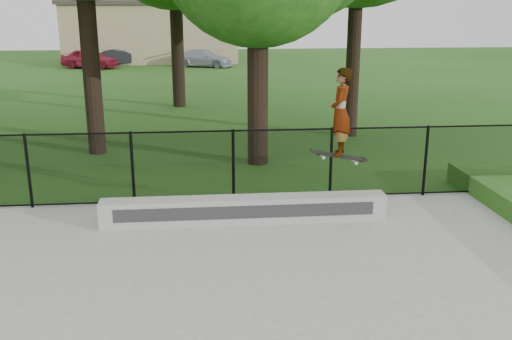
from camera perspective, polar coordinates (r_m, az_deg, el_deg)
The scene contains 7 objects.
grind_ledge at distance 10.50m, azimuth -1.13°, elevation -3.98°, with size 5.23×0.40×0.48m, color #B1B2AC.
car_a at distance 39.19m, azimuth -16.28°, elevation 10.65°, with size 1.49×3.67×1.26m, color maroon.
car_b at distance 40.89m, azimuth -13.49°, elevation 10.92°, with size 1.14×2.98×1.08m, color black.
car_c at distance 38.79m, azimuth -5.24°, elevation 11.05°, with size 1.57×3.54×1.12m, color #A5ACBB.
skater_airborne at distance 10.18m, azimuth 8.44°, elevation 5.53°, with size 0.83×0.66×1.71m.
chainlink_fence at distance 11.54m, azimuth -12.25°, elevation 0.17°, with size 16.06×0.06×1.50m.
distant_building at distance 43.30m, azimuth -10.26°, elevation 13.52°, with size 12.40×6.40×4.30m.
Camera 1 is at (1.40, -5.13, 3.90)m, focal length 40.00 mm.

